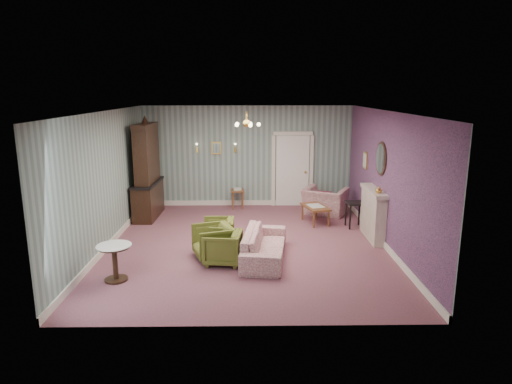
{
  "coord_description": "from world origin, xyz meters",
  "views": [
    {
      "loc": [
        0.06,
        -9.42,
        3.34
      ],
      "look_at": [
        0.2,
        0.4,
        1.1
      ],
      "focal_mm": 31.6,
      "sensor_mm": 36.0,
      "label": 1
    }
  ],
  "objects_px": {
    "wingback_chair": "(325,197)",
    "olive_chair_a": "(223,246)",
    "pedestal_table": "(115,263)",
    "fireplace": "(373,214)",
    "olive_chair_b": "(213,240)",
    "olive_chair_c": "(218,231)",
    "side_table_black": "(355,215)",
    "dresser": "(147,168)",
    "sofa_chintz": "(264,240)",
    "coffee_table": "(315,214)"
  },
  "relations": [
    {
      "from": "olive_chair_a",
      "to": "coffee_table",
      "type": "relative_size",
      "value": 0.8
    },
    {
      "from": "sofa_chintz",
      "to": "coffee_table",
      "type": "distance_m",
      "value": 2.83
    },
    {
      "from": "dresser",
      "to": "coffee_table",
      "type": "xyz_separation_m",
      "value": [
        4.38,
        -0.65,
        -1.09
      ]
    },
    {
      "from": "olive_chair_b",
      "to": "olive_chair_c",
      "type": "height_order",
      "value": "olive_chair_b"
    },
    {
      "from": "dresser",
      "to": "fireplace",
      "type": "bearing_deg",
      "value": -17.35
    },
    {
      "from": "wingback_chair",
      "to": "dresser",
      "type": "xyz_separation_m",
      "value": [
        -4.77,
        -0.21,
        0.84
      ]
    },
    {
      "from": "fireplace",
      "to": "pedestal_table",
      "type": "distance_m",
      "value": 5.68
    },
    {
      "from": "olive_chair_a",
      "to": "dresser",
      "type": "distance_m",
      "value": 4.11
    },
    {
      "from": "sofa_chintz",
      "to": "coffee_table",
      "type": "height_order",
      "value": "sofa_chintz"
    },
    {
      "from": "olive_chair_c",
      "to": "olive_chair_b",
      "type": "bearing_deg",
      "value": -5.29
    },
    {
      "from": "olive_chair_c",
      "to": "sofa_chintz",
      "type": "height_order",
      "value": "sofa_chintz"
    },
    {
      "from": "olive_chair_b",
      "to": "sofa_chintz",
      "type": "bearing_deg",
      "value": 66.73
    },
    {
      "from": "olive_chair_a",
      "to": "sofa_chintz",
      "type": "bearing_deg",
      "value": 112.81
    },
    {
      "from": "wingback_chair",
      "to": "fireplace",
      "type": "xyz_separation_m",
      "value": [
        0.74,
        -2.08,
        0.1
      ]
    },
    {
      "from": "wingback_chair",
      "to": "fireplace",
      "type": "height_order",
      "value": "fireplace"
    },
    {
      "from": "wingback_chair",
      "to": "olive_chair_b",
      "type": "bearing_deg",
      "value": 76.51
    },
    {
      "from": "olive_chair_c",
      "to": "coffee_table",
      "type": "xyz_separation_m",
      "value": [
        2.36,
        1.72,
        -0.11
      ]
    },
    {
      "from": "wingback_chair",
      "to": "pedestal_table",
      "type": "distance_m",
      "value": 6.23
    },
    {
      "from": "coffee_table",
      "to": "olive_chair_c",
      "type": "bearing_deg",
      "value": -144.0
    },
    {
      "from": "fireplace",
      "to": "pedestal_table",
      "type": "xyz_separation_m",
      "value": [
        -5.2,
        -2.27,
        -0.24
      ]
    },
    {
      "from": "coffee_table",
      "to": "pedestal_table",
      "type": "distance_m",
      "value": 5.37
    },
    {
      "from": "sofa_chintz",
      "to": "fireplace",
      "type": "relative_size",
      "value": 1.42
    },
    {
      "from": "pedestal_table",
      "to": "wingback_chair",
      "type": "bearing_deg",
      "value": 44.31
    },
    {
      "from": "dresser",
      "to": "coffee_table",
      "type": "relative_size",
      "value": 2.96
    },
    {
      "from": "olive_chair_c",
      "to": "sofa_chintz",
      "type": "xyz_separation_m",
      "value": [
        0.98,
        -0.75,
        0.05
      ]
    },
    {
      "from": "fireplace",
      "to": "side_table_black",
      "type": "relative_size",
      "value": 2.17
    },
    {
      "from": "wingback_chair",
      "to": "pedestal_table",
      "type": "bearing_deg",
      "value": 71.61
    },
    {
      "from": "sofa_chintz",
      "to": "fireplace",
      "type": "height_order",
      "value": "fireplace"
    },
    {
      "from": "wingback_chair",
      "to": "dresser",
      "type": "relative_size",
      "value": 0.42
    },
    {
      "from": "wingback_chair",
      "to": "fireplace",
      "type": "relative_size",
      "value": 0.79
    },
    {
      "from": "wingback_chair",
      "to": "coffee_table",
      "type": "xyz_separation_m",
      "value": [
        -0.39,
        -0.86,
        -0.26
      ]
    },
    {
      "from": "pedestal_table",
      "to": "olive_chair_c",
      "type": "bearing_deg",
      "value": 46.18
    },
    {
      "from": "olive_chair_a",
      "to": "olive_chair_b",
      "type": "xyz_separation_m",
      "value": [
        -0.22,
        0.31,
        0.02
      ]
    },
    {
      "from": "olive_chair_b",
      "to": "olive_chair_c",
      "type": "relative_size",
      "value": 1.1
    },
    {
      "from": "olive_chair_b",
      "to": "coffee_table",
      "type": "bearing_deg",
      "value": 115.28
    },
    {
      "from": "side_table_black",
      "to": "olive_chair_a",
      "type": "bearing_deg",
      "value": -143.38
    },
    {
      "from": "wingback_chair",
      "to": "pedestal_table",
      "type": "height_order",
      "value": "wingback_chair"
    },
    {
      "from": "olive_chair_b",
      "to": "wingback_chair",
      "type": "bearing_deg",
      "value": 119.75
    },
    {
      "from": "olive_chair_b",
      "to": "sofa_chintz",
      "type": "distance_m",
      "value": 1.04
    },
    {
      "from": "fireplace",
      "to": "wingback_chair",
      "type": "bearing_deg",
      "value": 109.59
    },
    {
      "from": "dresser",
      "to": "sofa_chintz",
      "type": "bearing_deg",
      "value": -44.62
    },
    {
      "from": "side_table_black",
      "to": "olive_chair_b",
      "type": "bearing_deg",
      "value": -148.88
    },
    {
      "from": "wingback_chair",
      "to": "dresser",
      "type": "height_order",
      "value": "dresser"
    },
    {
      "from": "olive_chair_b",
      "to": "pedestal_table",
      "type": "height_order",
      "value": "olive_chair_b"
    },
    {
      "from": "dresser",
      "to": "olive_chair_c",
      "type": "bearing_deg",
      "value": -48.04
    },
    {
      "from": "sofa_chintz",
      "to": "pedestal_table",
      "type": "bearing_deg",
      "value": 117.83
    },
    {
      "from": "wingback_chair",
      "to": "olive_chair_a",
      "type": "bearing_deg",
      "value": 81.24
    },
    {
      "from": "pedestal_table",
      "to": "coffee_table",
      "type": "bearing_deg",
      "value": 40.66
    },
    {
      "from": "fireplace",
      "to": "pedestal_table",
      "type": "bearing_deg",
      "value": -156.43
    },
    {
      "from": "olive_chair_b",
      "to": "wingback_chair",
      "type": "relative_size",
      "value": 0.67
    }
  ]
}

